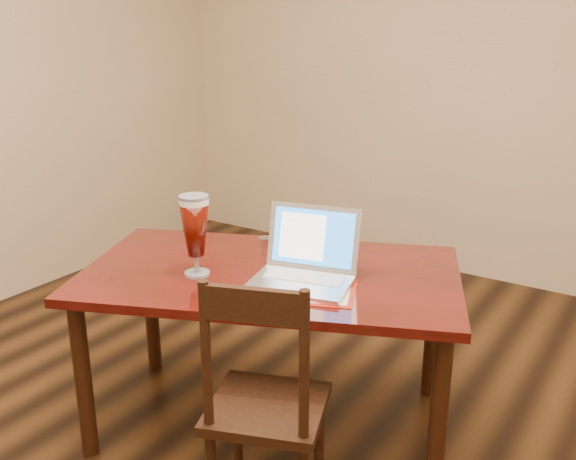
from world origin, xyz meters
The scene contains 2 objects.
dining_table centered at (-0.19, 0.42, 0.62)m, with size 1.66×1.31×1.00m.
dining_chair centered at (0.09, -0.02, 0.42)m, with size 0.48×0.47×0.89m.
Camera 1 is at (1.14, -1.49, 1.61)m, focal length 40.00 mm.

